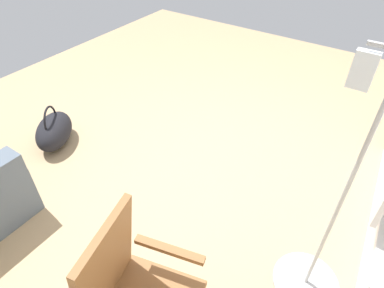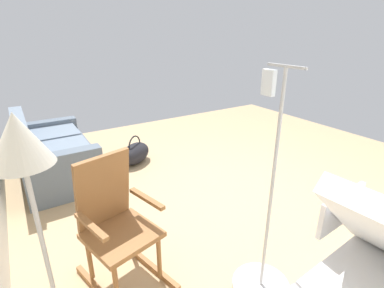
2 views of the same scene
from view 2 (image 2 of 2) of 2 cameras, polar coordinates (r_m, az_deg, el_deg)
ground_plane at (r=3.70m, az=9.52°, el=-9.10°), size 6.57×6.57×0.00m
couch at (r=4.29m, az=-25.76°, el=-2.07°), size 1.60×0.86×0.85m
rocking_chair at (r=2.33m, az=-14.88°, el=-15.19°), size 0.85×0.64×1.05m
floor_lamp at (r=1.83m, az=-30.62°, el=-2.14°), size 0.34×0.34×1.48m
duffel_bag at (r=4.40m, az=-11.19°, el=-1.80°), size 0.58×0.64×0.43m
iv_pole at (r=2.40m, az=13.81°, el=-21.56°), size 0.44×0.44×1.69m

